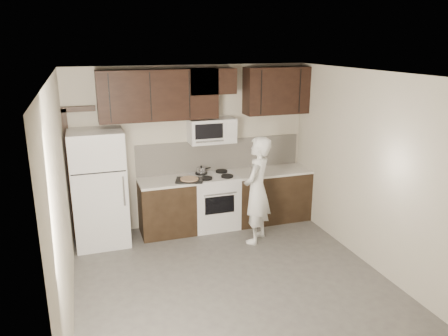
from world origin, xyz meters
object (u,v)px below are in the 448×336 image
stove (214,201)px  microwave (212,131)px  refrigerator (99,188)px  person (257,190)px

stove → microwave: size_ratio=1.24×
refrigerator → person: (2.32, -0.69, -0.05)m
refrigerator → person: refrigerator is taller
stove → refrigerator: (-1.85, -0.05, 0.44)m
stove → microwave: microwave is taller
refrigerator → person: size_ratio=1.06×
microwave → refrigerator: size_ratio=0.42×
person → microwave: bearing=-110.3°
stove → microwave: (-0.00, 0.12, 1.19)m
person → refrigerator: bearing=-65.4°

